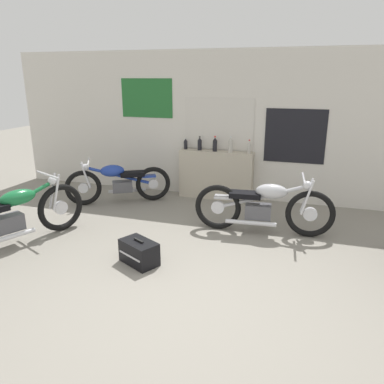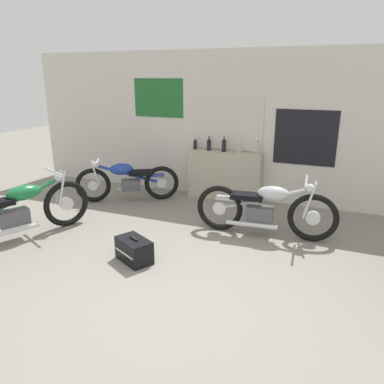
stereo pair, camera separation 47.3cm
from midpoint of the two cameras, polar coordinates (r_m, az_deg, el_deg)
name	(u,v)px [view 1 (the left image)]	position (r m, az deg, el deg)	size (l,w,h in m)	color
ground_plane	(189,302)	(4.19, -3.85, -16.43)	(24.00, 24.00, 0.00)	gray
wall_back	(250,127)	(7.17, 6.90, 9.80)	(10.00, 0.07, 2.80)	silver
sill_counter	(216,175)	(7.31, 1.81, 2.61)	(1.44, 0.28, 0.94)	#B7AD99
bottle_leftmost	(186,144)	(7.40, -2.82, 7.29)	(0.07, 0.07, 0.23)	black
bottle_left_center	(200,144)	(7.29, -0.69, 7.31)	(0.08, 0.08, 0.27)	black
bottle_center	(215,145)	(7.18, 1.63, 7.23)	(0.09, 0.09, 0.29)	black
bottle_right_center	(231,145)	(7.07, 3.99, 7.10)	(0.09, 0.09, 0.31)	#B7B2A8
bottle_rightmost	(249,147)	(7.04, 6.80, 6.77)	(0.07, 0.07, 0.25)	#B7B2A8
motorcycle_green	(12,216)	(5.92, -27.87, -3.30)	(1.04, 2.06, 0.94)	black
motorcycle_silver	(263,206)	(5.72, 8.46, -2.16)	(2.11, 0.64, 0.92)	black
motorcycle_blue	(119,182)	(7.22, -12.97, 1.47)	(1.74, 1.08, 0.84)	black
hard_case_black	(139,252)	(4.94, -10.82, -9.07)	(0.58, 0.50, 0.33)	black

